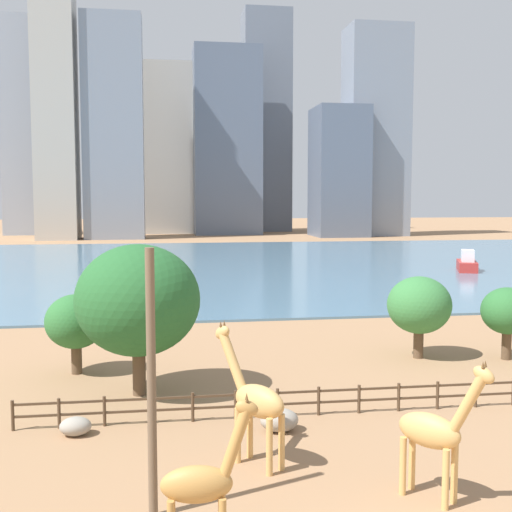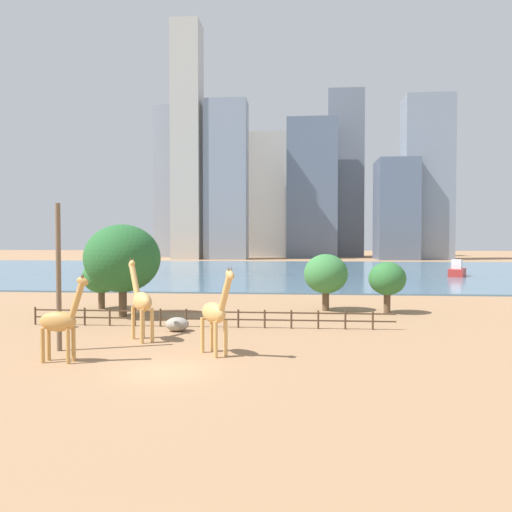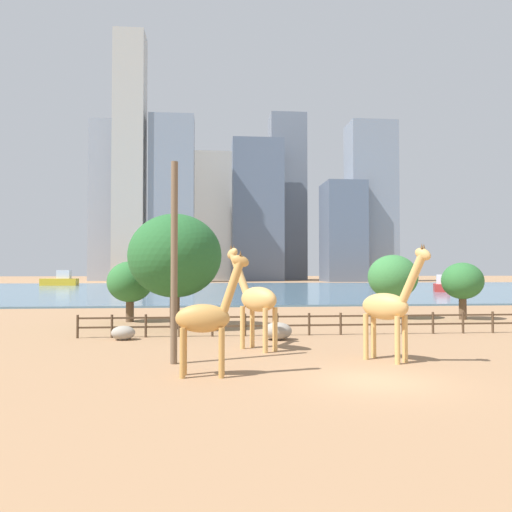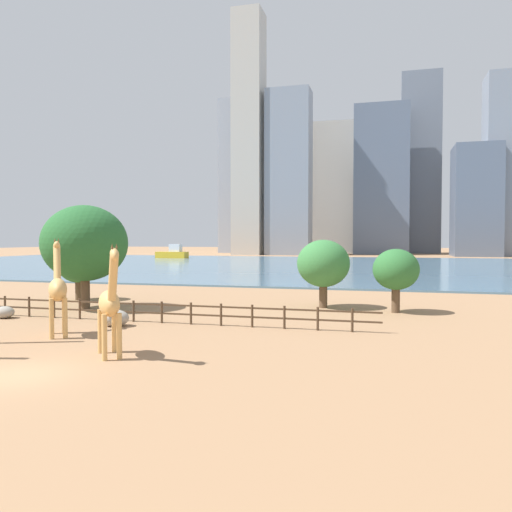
# 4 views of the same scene
# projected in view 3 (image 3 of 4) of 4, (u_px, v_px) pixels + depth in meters

# --- Properties ---
(ground_plane) EXTENTS (400.00, 400.00, 0.00)m
(ground_plane) POSITION_uv_depth(u_px,v_px,m) (239.00, 289.00, 96.76)
(ground_plane) COLOR #9E7551
(harbor_water) EXTENTS (180.00, 86.00, 0.20)m
(harbor_water) POSITION_uv_depth(u_px,v_px,m) (239.00, 289.00, 93.78)
(harbor_water) COLOR slate
(harbor_water) RESTS_ON ground
(giraffe_tall) EXTENTS (2.64, 3.18, 5.11)m
(giraffe_tall) POSITION_uv_depth(u_px,v_px,m) (256.00, 299.00, 23.98)
(giraffe_tall) COLOR tan
(giraffe_tall) RESTS_ON ground
(giraffe_companion) EXTENTS (2.73, 0.89, 4.54)m
(giraffe_companion) POSITION_uv_depth(u_px,v_px,m) (207.00, 318.00, 17.94)
(giraffe_companion) COLOR #C18C47
(giraffe_companion) RESTS_ON ground
(giraffe_young) EXTENTS (2.48, 2.90, 4.88)m
(giraffe_young) POSITION_uv_depth(u_px,v_px,m) (389.00, 306.00, 20.86)
(giraffe_young) COLOR tan
(giraffe_young) RESTS_ON ground
(utility_pole) EXTENTS (0.28, 0.28, 8.28)m
(utility_pole) POSITION_uv_depth(u_px,v_px,m) (174.00, 262.00, 20.39)
(utility_pole) COLOR brown
(utility_pole) RESTS_ON ground
(boulder_near_fence) EXTENTS (1.61, 1.27, 0.96)m
(boulder_near_fence) POSITION_uv_depth(u_px,v_px,m) (277.00, 331.00, 27.22)
(boulder_near_fence) COLOR gray
(boulder_near_fence) RESTS_ON ground
(boulder_by_pole) EXTENTS (1.29, 1.03, 0.77)m
(boulder_by_pole) POSITION_uv_depth(u_px,v_px,m) (123.00, 333.00, 27.20)
(boulder_by_pole) COLOR gray
(boulder_by_pole) RESTS_ON ground
(enclosure_fence) EXTENTS (26.12, 0.14, 1.30)m
(enclosure_fence) POSITION_uv_depth(u_px,v_px,m) (300.00, 322.00, 29.07)
(enclosure_fence) COLOR #4C3826
(enclosure_fence) RESTS_ON ground
(tree_left_large) EXTENTS (3.33, 3.33, 4.45)m
(tree_left_large) POSITION_uv_depth(u_px,v_px,m) (130.00, 282.00, 36.67)
(tree_left_large) COLOR brown
(tree_left_large) RESTS_ON ground
(tree_center_broad) EXTENTS (3.86, 3.86, 5.00)m
(tree_center_broad) POSITION_uv_depth(u_px,v_px,m) (393.00, 277.00, 39.11)
(tree_center_broad) COLOR brown
(tree_center_broad) RESTS_ON ground
(tree_right_tall) EXTENTS (3.13, 3.13, 4.38)m
(tree_right_tall) POSITION_uv_depth(u_px,v_px,m) (462.00, 281.00, 38.46)
(tree_right_tall) COLOR brown
(tree_right_tall) RESTS_ON ground
(tree_left_small) EXTENTS (6.10, 6.10, 7.50)m
(tree_left_small) POSITION_uv_depth(u_px,v_px,m) (175.00, 256.00, 32.68)
(tree_left_small) COLOR brown
(tree_left_small) RESTS_ON ground
(boat_ferry) EXTENTS (4.56, 6.77, 2.81)m
(boat_ferry) POSITION_uv_depth(u_px,v_px,m) (441.00, 286.00, 82.79)
(boat_ferry) COLOR #B22D28
(boat_ferry) RESTS_ON harbor_water
(boat_sailboat) EXTENTS (8.04, 2.96, 3.53)m
(boat_sailboat) POSITION_uv_depth(u_px,v_px,m) (60.00, 280.00, 114.13)
(boat_sailboat) COLOR gold
(boat_sailboat) RESTS_ON harbor_water
(skyline_tower_needle) EXTENTS (12.87, 10.37, 55.81)m
(skyline_tower_needle) POSITION_uv_depth(u_px,v_px,m) (110.00, 201.00, 174.81)
(skyline_tower_needle) COLOR #939EAD
(skyline_tower_needle) RESTS_ON ground
(skyline_block_central) EXTENTS (13.39, 11.50, 62.42)m
(skyline_block_central) POSITION_uv_depth(u_px,v_px,m) (287.00, 198.00, 189.18)
(skyline_block_central) COLOR slate
(skyline_block_central) RESTS_ON ground
(skyline_tower_glass) EXTENTS (13.79, 8.77, 51.66)m
(skyline_tower_glass) POSITION_uv_depth(u_px,v_px,m) (172.00, 199.00, 155.24)
(skyline_tower_glass) COLOR gray
(skyline_tower_glass) RESTS_ON ground
(skyline_block_left) EXTENTS (9.29, 9.37, 76.98)m
(skyline_block_left) POSITION_uv_depth(u_px,v_px,m) (130.00, 157.00, 153.53)
(skyline_block_left) COLOR #B7B2A8
(skyline_block_left) RESTS_ON ground
(skyline_block_right) EXTENTS (15.22, 11.46, 52.49)m
(skyline_block_right) POSITION_uv_depth(u_px,v_px,m) (371.00, 202.00, 165.37)
(skyline_block_right) COLOR gray
(skyline_block_right) RESTS_ON ground
(skyline_tower_short) EXTENTS (17.43, 12.40, 48.47)m
(skyline_tower_short) POSITION_uv_depth(u_px,v_px,m) (257.00, 211.00, 172.65)
(skyline_tower_short) COLOR slate
(skyline_tower_short) RESTS_ON ground
(skyline_block_wide) EXTENTS (12.72, 14.18, 32.07)m
(skyline_block_wide) POSITION_uv_depth(u_px,v_px,m) (343.00, 232.00, 162.02)
(skyline_block_wide) COLOR slate
(skyline_block_wide) RESTS_ON ground
(skyline_tower_far) EXTENTS (16.06, 9.45, 45.56)m
(skyline_tower_far) POSITION_uv_depth(u_px,v_px,m) (211.00, 217.00, 178.43)
(skyline_tower_far) COLOR #B7B2A8
(skyline_tower_far) RESTS_ON ground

